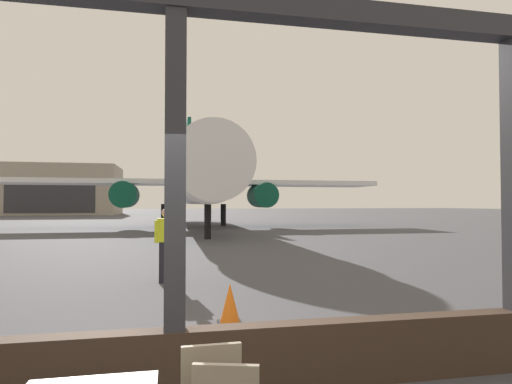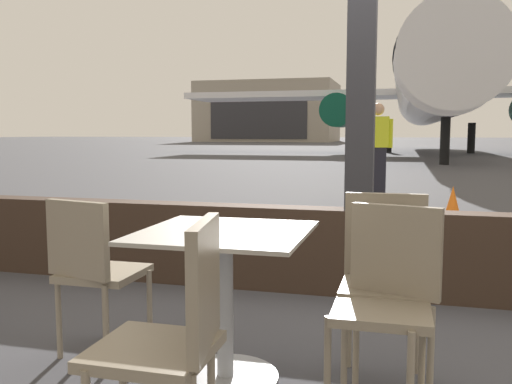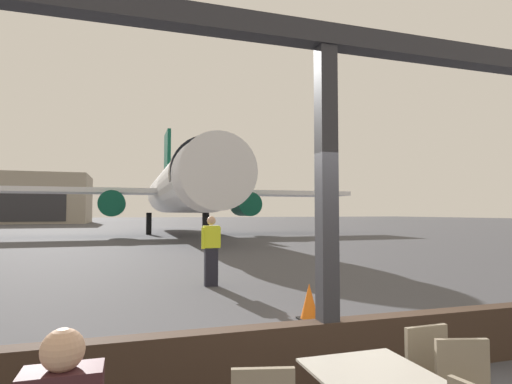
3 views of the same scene
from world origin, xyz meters
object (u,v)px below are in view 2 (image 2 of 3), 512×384
(dining_table, at_px, (225,295))
(cafe_chair_window_left, at_px, (388,290))
(airplane, at_px, (432,88))
(cafe_chair_aisle_left, at_px, (177,328))
(distant_hangar, at_px, (269,113))
(traffic_cone, at_px, (452,215))
(cafe_chair_window_right, at_px, (93,264))
(cafe_chair_aisle_right, at_px, (385,269))
(ground_crew_worker, at_px, (377,150))

(dining_table, relative_size, cafe_chair_window_left, 0.88)
(airplane, bearing_deg, cafe_chair_window_left, -93.03)
(cafe_chair_aisle_left, bearing_deg, distant_hangar, 103.22)
(cafe_chair_window_left, bearing_deg, distant_hangar, 103.84)
(airplane, bearing_deg, dining_table, -94.46)
(dining_table, distance_m, traffic_cone, 4.24)
(dining_table, xyz_separation_m, cafe_chair_window_right, (-0.76, 0.08, 0.09))
(distant_hangar, bearing_deg, cafe_chair_window_right, -77.25)
(cafe_chair_aisle_right, height_order, distant_hangar, distant_hangar)
(cafe_chair_aisle_left, bearing_deg, dining_table, 96.00)
(cafe_chair_aisle_right, bearing_deg, traffic_cone, 80.44)
(cafe_chair_window_left, distance_m, ground_crew_worker, 7.77)
(cafe_chair_window_left, height_order, distant_hangar, distant_hangar)
(cafe_chair_aisle_left, distance_m, distant_hangar, 76.83)
(cafe_chair_aisle_right, distance_m, ground_crew_worker, 7.45)
(dining_table, distance_m, cafe_chair_window_left, 0.77)
(cafe_chair_window_right, bearing_deg, cafe_chair_aisle_right, 6.02)
(traffic_cone, bearing_deg, airplane, 87.82)
(cafe_chair_aisle_left, height_order, distant_hangar, distant_hangar)
(cafe_chair_window_left, height_order, cafe_chair_window_right, cafe_chair_window_left)
(cafe_chair_window_left, height_order, airplane, airplane)
(cafe_chair_window_left, relative_size, ground_crew_worker, 0.51)
(dining_table, bearing_deg, cafe_chair_window_right, 174.03)
(cafe_chair_window_left, xyz_separation_m, traffic_cone, (0.61, 4.09, -0.25))
(cafe_chair_window_left, distance_m, cafe_chair_aisle_left, 0.98)
(cafe_chair_window_right, bearing_deg, traffic_cone, 61.47)
(ground_crew_worker, bearing_deg, traffic_cone, -74.84)
(dining_table, relative_size, traffic_cone, 1.27)
(cafe_chair_window_right, relative_size, cafe_chair_aisle_right, 0.95)
(cafe_chair_window_left, bearing_deg, airplane, 86.97)
(airplane, bearing_deg, distant_hangar, 114.64)
(traffic_cone, relative_size, distant_hangar, 0.03)
(ground_crew_worker, distance_m, distant_hangar, 68.70)
(cafe_chair_window_left, bearing_deg, cafe_chair_aisle_right, 94.26)
(dining_table, relative_size, airplane, 0.03)
(cafe_chair_aisle_right, xyz_separation_m, traffic_cone, (0.64, 3.77, -0.26))
(dining_table, height_order, cafe_chair_window_left, cafe_chair_window_left)
(cafe_chair_window_right, relative_size, cafe_chair_aisle_left, 0.94)
(cafe_chair_window_left, height_order, ground_crew_worker, ground_crew_worker)
(cafe_chair_window_right, height_order, airplane, airplane)
(cafe_chair_window_right, distance_m, ground_crew_worker, 7.69)
(distant_hangar, bearing_deg, airplane, -65.36)
(airplane, height_order, traffic_cone, airplane)
(cafe_chair_aisle_left, xyz_separation_m, airplane, (2.31, 31.41, 3.22))
(ground_crew_worker, xyz_separation_m, distant_hangar, (-17.86, 66.26, 3.18))
(dining_table, relative_size, cafe_chair_aisle_right, 0.86)
(cafe_chair_aisle_right, relative_size, distant_hangar, 0.05)
(traffic_cone, height_order, distant_hangar, distant_hangar)
(cafe_chair_aisle_left, xyz_separation_m, cafe_chair_aisle_right, (0.66, 1.02, -0.00))
(cafe_chair_window_right, xyz_separation_m, traffic_cone, (2.14, 3.93, -0.23))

